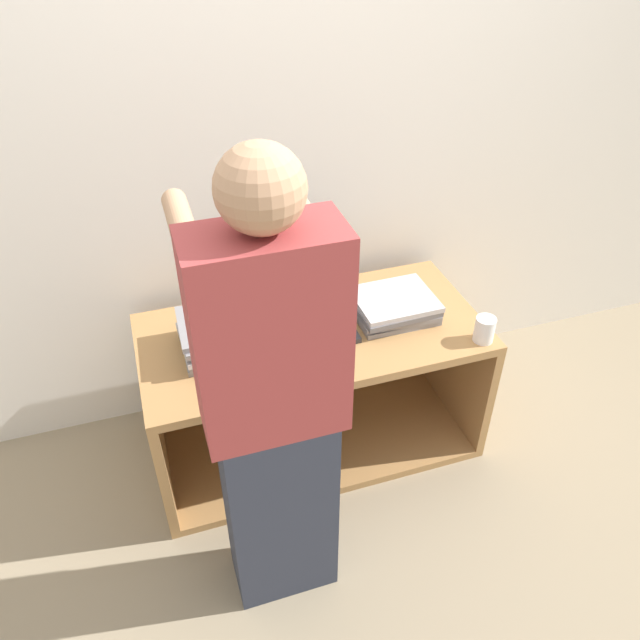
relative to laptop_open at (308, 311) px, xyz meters
The scene contains 9 objects.
ground_plane 0.76m from the laptop_open, 90.00° to the right, with size 12.00×12.00×0.00m, color gray.
wall_back 0.65m from the laptop_open, 90.00° to the left, with size 8.00×0.05×2.40m.
cart 0.36m from the laptop_open, 90.00° to the left, with size 1.33×0.65×0.61m.
laptop_open is the anchor object (origin of this frame).
laptop_stack_left 0.34m from the laptop_open, behind, with size 0.33×0.28×0.13m.
laptop_stack_right 0.34m from the laptop_open, ahead, with size 0.33×0.28×0.09m.
person 0.71m from the laptop_open, 114.99° to the right, with size 0.40×0.53×1.60m.
mug 0.67m from the laptop_open, 27.88° to the right, with size 0.08×0.08×0.10m.
inventory_tag 0.37m from the laptop_open, 159.89° to the right, with size 0.06×0.02×0.01m.
Camera 1 is at (-0.56, -1.49, 2.09)m, focal length 35.00 mm.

